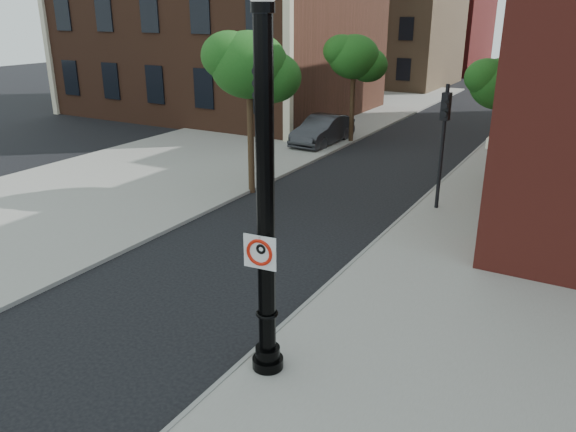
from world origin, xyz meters
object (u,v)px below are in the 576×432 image
Objects in this scene: traffic_signal_right at (444,127)px; traffic_signal_left at (261,114)px; parked_car at (323,130)px; no_parking_sign at (260,252)px; lamppost at (266,213)px.

traffic_signal_left is at bearing -129.07° from traffic_signal_right.
traffic_signal_left is (3.76, -11.76, 2.93)m from parked_car.
traffic_signal_left reaches higher than parked_car.
parked_car is at bearing 103.68° from traffic_signal_left.
no_parking_sign is 0.14× the size of parked_car.
no_parking_sign is (-0.02, -0.18, -0.68)m from lamppost.
traffic_signal_right is (4.32, 4.48, -0.74)m from traffic_signal_left.
traffic_signal_right is at bearing 83.00° from no_parking_sign.
no_parking_sign is 20.02m from parked_car.
parked_car is (-7.87, 18.31, -1.85)m from no_parking_sign.
traffic_signal_right is at bearing -41.11° from parked_car.
lamppost is 7.60m from traffic_signal_left.
parked_car is 11.09m from traffic_signal_right.
traffic_signal_left is at bearing -71.36° from parked_car.
traffic_signal_left is 6.27m from traffic_signal_right.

